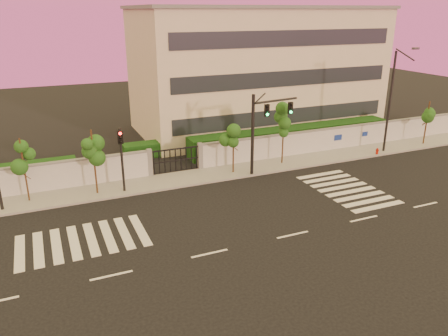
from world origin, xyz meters
The scene contains 15 objects.
ground centered at (0.00, 0.00, 0.00)m, with size 120.00×120.00×0.00m, color black.
sidewalk centered at (0.00, 10.50, 0.07)m, with size 60.00×3.00×0.15m, color gray.
perimeter_wall centered at (0.10, 12.00, 1.07)m, with size 60.00×0.36×2.20m.
hedge_row centered at (1.17, 14.74, 0.82)m, with size 41.00×4.25×1.80m.
institutional_building centered at (9.00, 21.99, 6.16)m, with size 24.40×12.40×12.25m.
road_markings centered at (-1.58, 3.76, 0.01)m, with size 57.00×7.62×0.02m.
street_tree_b centered at (-13.41, 10.65, 3.20)m, with size 1.31×1.04×4.35m.
street_tree_c centered at (-9.14, 10.16, 3.36)m, with size 1.45×1.16×4.56m.
street_tree_d centered at (1.01, 10.16, 2.88)m, with size 1.44×1.14×3.91m.
street_tree_e centered at (5.53, 10.52, 3.63)m, with size 1.39×1.10×4.93m.
street_tree_f centered at (20.45, 10.05, 3.02)m, with size 1.55×1.24×4.09m.
traffic_signal_main centered at (2.90, 9.22, 3.91)m, with size 3.91×0.71×6.19m.
traffic_signal_secondary centered at (-7.40, 9.77, 2.91)m, with size 0.36×0.34×4.58m.
streetlight_east centered at (15.40, 9.55, 4.93)m, with size 0.54×2.19×9.12m.
fire_hydrant centered at (14.20, 9.21, 0.34)m, with size 0.27×0.26×0.69m.
Camera 1 is at (-12.15, -18.32, 11.82)m, focal length 35.00 mm.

